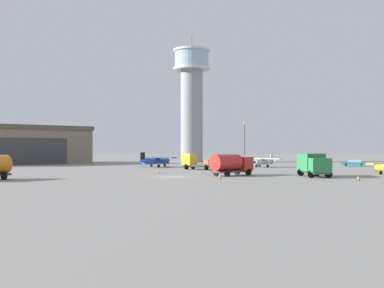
# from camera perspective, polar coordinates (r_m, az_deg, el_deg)

# --- Properties ---
(ground_plane) EXTENTS (400.00, 400.00, 0.00)m
(ground_plane) POSITION_cam_1_polar(r_m,az_deg,el_deg) (61.98, -2.34, -4.11)
(ground_plane) COLOR gray
(control_tower) EXTENTS (9.88, 9.88, 34.26)m
(control_tower) POSITION_cam_1_polar(r_m,az_deg,el_deg) (123.17, -0.02, 5.99)
(control_tower) COLOR gray
(control_tower) RESTS_ON ground_plane
(hangar) EXTENTS (34.93, 33.50, 9.11)m
(hangar) POSITION_cam_1_polar(r_m,az_deg,el_deg) (117.28, -20.80, -0.09)
(hangar) COLOR #7A6B56
(hangar) RESTS_ON ground_plane
(airplane_blue) EXTENTS (8.46, 8.08, 3.01)m
(airplane_blue) POSITION_cam_1_polar(r_m,az_deg,el_deg) (91.13, -4.60, -2.03)
(airplane_blue) COLOR #2847A8
(airplane_blue) RESTS_ON ground_plane
(airplane_silver) EXTENTS (7.42, 7.17, 2.66)m
(airplane_silver) POSITION_cam_1_polar(r_m,az_deg,el_deg) (91.92, 8.90, -2.12)
(airplane_silver) COLOR #B7BABF
(airplane_silver) RESTS_ON ground_plane
(truck_box_green) EXTENTS (3.73, 6.85, 3.15)m
(truck_box_green) POSITION_cam_1_polar(r_m,az_deg,el_deg) (63.86, 14.92, -2.42)
(truck_box_green) COLOR #38383D
(truck_box_green) RESTS_ON ground_plane
(truck_fuel_tanker_red) EXTENTS (6.39, 5.95, 3.04)m
(truck_fuel_tanker_red) POSITION_cam_1_polar(r_m,az_deg,el_deg) (64.15, 4.88, -2.47)
(truck_fuel_tanker_red) COLOR #38383D
(truck_fuel_tanker_red) RESTS_ON ground_plane
(truck_flatbed_yellow) EXTENTS (6.76, 5.76, 2.83)m
(truck_flatbed_yellow) POSITION_cam_1_polar(r_m,az_deg,el_deg) (81.85, 0.35, -2.26)
(truck_flatbed_yellow) COLOR #38383D
(truck_flatbed_yellow) RESTS_ON ground_plane
(car_teal) EXTENTS (4.92, 3.18, 1.37)m
(car_teal) POSITION_cam_1_polar(r_m,az_deg,el_deg) (101.24, 19.57, -2.22)
(car_teal) COLOR teal
(car_teal) RESTS_ON ground_plane
(light_post_west) EXTENTS (0.44, 0.44, 10.00)m
(light_post_west) POSITION_cam_1_polar(r_m,az_deg,el_deg) (109.45, 6.58, 0.58)
(light_post_west) COLOR #38383D
(light_post_west) RESTS_ON ground_plane
(traffic_cone_near_left) EXTENTS (0.36, 0.36, 0.70)m
(traffic_cone_near_left) POSITION_cam_1_polar(r_m,az_deg,el_deg) (70.24, -4.26, -3.39)
(traffic_cone_near_left) COLOR black
(traffic_cone_near_left) RESTS_ON ground_plane
(traffic_cone_near_right) EXTENTS (0.36, 0.36, 0.56)m
(traffic_cone_near_right) POSITION_cam_1_polar(r_m,az_deg,el_deg) (58.33, 20.09, -4.04)
(traffic_cone_near_right) COLOR black
(traffic_cone_near_right) RESTS_ON ground_plane
(traffic_cone_mid_apron) EXTENTS (0.36, 0.36, 0.63)m
(traffic_cone_mid_apron) POSITION_cam_1_polar(r_m,az_deg,el_deg) (57.60, 3.51, -4.08)
(traffic_cone_mid_apron) COLOR black
(traffic_cone_mid_apron) RESTS_ON ground_plane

